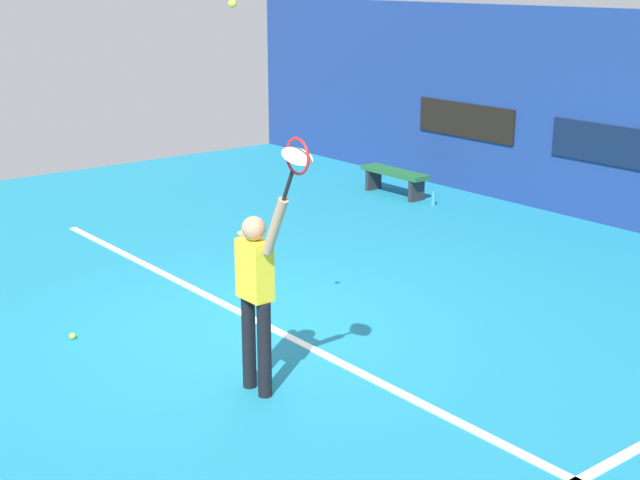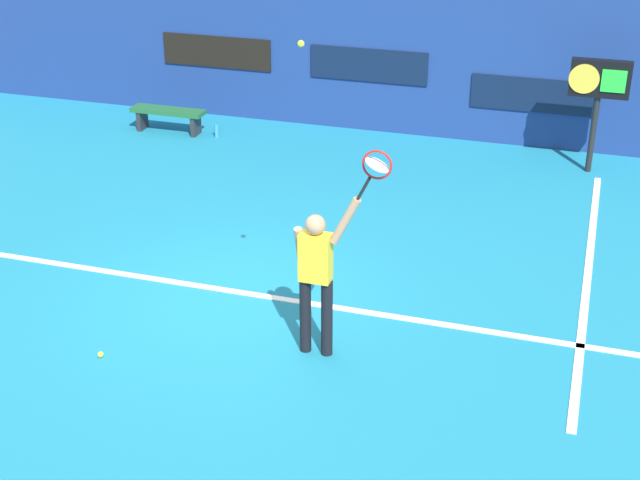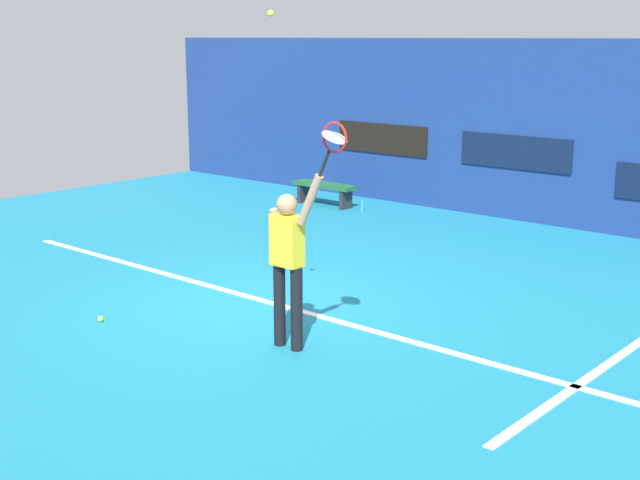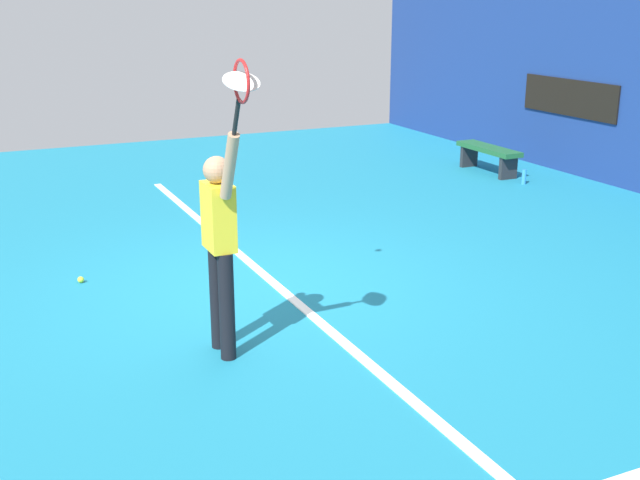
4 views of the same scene
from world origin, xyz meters
TOP-DOWN VIEW (x-y plane):
  - ground_plane at (0.00, 0.00)m, footprint 18.00×18.00m
  - sponsor_banner_portside at (-3.00, 6.70)m, footprint 2.20×0.03m
  - court_baseline at (0.00, 0.16)m, footprint 10.00×0.10m
  - tennis_player at (1.40, -0.84)m, footprint 0.74×0.31m
  - tennis_racket at (2.03, -0.84)m, footprint 0.42×0.27m
  - court_bench at (-3.51, 5.51)m, footprint 1.40×0.36m
  - water_bottle at (-2.55, 5.51)m, footprint 0.07×0.07m
  - spare_ball at (-0.86, -1.67)m, footprint 0.07×0.07m

SIDE VIEW (x-z plane):
  - ground_plane at x=0.00m, z-range 0.00..0.00m
  - court_baseline at x=0.00m, z-range 0.00..0.01m
  - spare_ball at x=-0.86m, z-range 0.00..0.07m
  - water_bottle at x=-2.55m, z-range 0.00..0.24m
  - court_bench at x=-3.51m, z-range 0.11..0.56m
  - tennis_player at x=1.40m, z-range 0.03..1.99m
  - sponsor_banner_portside at x=-3.00m, z-range 0.97..1.57m
  - tennis_racket at x=2.03m, z-range 1.99..2.61m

